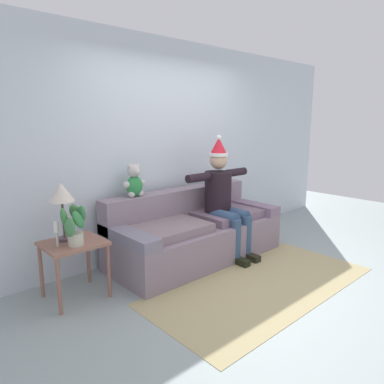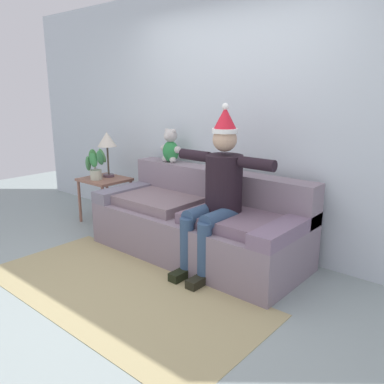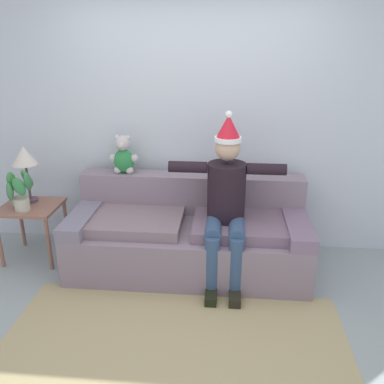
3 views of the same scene
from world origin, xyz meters
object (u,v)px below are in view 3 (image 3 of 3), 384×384
at_px(teddy_bear, 124,156).
at_px(table_lamp, 25,158).
at_px(candle_tall, 12,191).
at_px(person_seated, 226,199).
at_px(potted_plant, 20,190).
at_px(side_table, 31,214).
at_px(couch, 189,235).

xyz_separation_m(teddy_bear, table_lamp, (-0.92, -0.18, 0.00)).
bearing_deg(candle_tall, person_seated, -4.39).
relative_size(person_seated, candle_tall, 6.48).
height_order(teddy_bear, potted_plant, teddy_bear).
distance_m(side_table, potted_plant, 0.30).
distance_m(side_table, candle_tall, 0.28).
bearing_deg(couch, teddy_bear, 156.75).
bearing_deg(table_lamp, potted_plant, -84.74).
bearing_deg(potted_plant, teddy_bear, 22.85).
distance_m(person_seated, candle_tall, 2.06).
distance_m(person_seated, side_table, 1.93).
xyz_separation_m(person_seated, table_lamp, (-1.93, 0.28, 0.24)).
bearing_deg(couch, side_table, 179.56).
bearing_deg(potted_plant, couch, 3.37).
height_order(table_lamp, candle_tall, table_lamp).
distance_m(couch, side_table, 1.56).
bearing_deg(teddy_bear, candle_tall, -164.08).
relative_size(potted_plant, candle_tall, 1.68).
bearing_deg(teddy_bear, table_lamp, -169.13).
relative_size(couch, side_table, 3.90).
bearing_deg(side_table, person_seated, -5.34).
bearing_deg(teddy_bear, couch, -23.25).
height_order(person_seated, side_table, person_seated).
xyz_separation_m(teddy_bear, candle_tall, (-1.04, -0.30, -0.29)).
bearing_deg(teddy_bear, person_seated, -24.09).
bearing_deg(couch, potted_plant, -176.63).
distance_m(potted_plant, candle_tall, 0.17).
relative_size(couch, person_seated, 1.44).
height_order(person_seated, potted_plant, person_seated).
bearing_deg(side_table, couch, -0.44).
height_order(table_lamp, potted_plant, table_lamp).
height_order(couch, side_table, couch).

